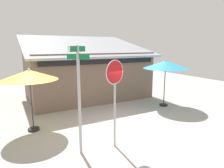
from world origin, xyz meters
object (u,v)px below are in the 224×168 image
at_px(stop_sign, 115,87).
at_px(patio_umbrella_mustard_left, 29,75).
at_px(patio_umbrella_teal_center, 166,65).
at_px(street_sign_post, 79,91).

xyz_separation_m(stop_sign, patio_umbrella_mustard_left, (-2.24, 2.59, 0.19)).
distance_m(patio_umbrella_mustard_left, patio_umbrella_teal_center, 6.80).
relative_size(stop_sign, patio_umbrella_teal_center, 1.11).
height_order(street_sign_post, patio_umbrella_teal_center, street_sign_post).
relative_size(patio_umbrella_mustard_left, patio_umbrella_teal_center, 0.96).
bearing_deg(patio_umbrella_mustard_left, patio_umbrella_teal_center, 0.07).
distance_m(street_sign_post, stop_sign, 1.14).
bearing_deg(patio_umbrella_mustard_left, street_sign_post, -65.97).
xyz_separation_m(street_sign_post, patio_umbrella_teal_center, (5.70, 2.48, 0.32)).
height_order(street_sign_post, patio_umbrella_mustard_left, street_sign_post).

